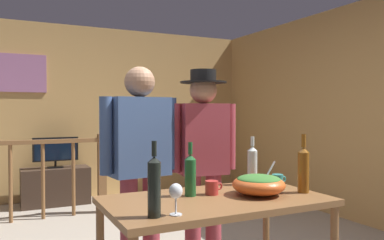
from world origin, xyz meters
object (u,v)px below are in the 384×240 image
object	(u,v)px
stair_railing	(29,170)
mug_red	(212,188)
serving_table	(216,210)
framed_picture	(22,73)
mug_teal	(278,180)
wine_bottle_clear	(252,165)
wine_bottle_green	(190,174)
tv_console	(56,186)
flat_screen_tv	(56,150)
salad_bowl	(259,184)
person_standing_left	(140,156)
wine_glass	(176,193)
wine_bottle_amber	(303,169)
person_standing_right	(203,153)
wine_bottle_dark	(154,185)

from	to	relation	value
stair_railing	mug_red	size ratio (longest dim) A/B	21.23
serving_table	framed_picture	bearing A→B (deg)	103.46
mug_teal	framed_picture	bearing A→B (deg)	111.93
wine_bottle_clear	wine_bottle_green	xyz separation A→B (m)	(-0.57, -0.14, -0.01)
tv_console	mug_teal	xyz separation A→B (m)	(1.10, -3.45, 0.56)
flat_screen_tv	serving_table	size ratio (longest dim) A/B	0.44
salad_bowl	serving_table	bearing A→B (deg)	170.09
flat_screen_tv	salad_bowl	bearing A→B (deg)	-77.34
salad_bowl	mug_red	size ratio (longest dim) A/B	2.79
wine_bottle_clear	mug_teal	xyz separation A→B (m)	(0.13, -0.13, -0.10)
flat_screen_tv	person_standing_left	distance (m)	2.89
wine_glass	wine_bottle_clear	bearing A→B (deg)	31.69
wine_bottle_amber	wine_bottle_green	world-z (taller)	wine_bottle_amber
framed_picture	flat_screen_tv	world-z (taller)	framed_picture
flat_screen_tv	wine_bottle_green	distance (m)	3.46
stair_railing	serving_table	xyz separation A→B (m)	(0.90, -2.89, 0.09)
serving_table	wine_glass	size ratio (longest dim) A/B	8.23
wine_bottle_amber	wine_bottle_green	xyz separation A→B (m)	(-0.71, 0.23, -0.02)
mug_teal	person_standing_right	xyz separation A→B (m)	(-0.31, 0.55, 0.16)
mug_red	framed_picture	bearing A→B (deg)	104.10
wine_glass	person_standing_left	distance (m)	0.95
flat_screen_tv	wine_bottle_dark	size ratio (longest dim) A/B	1.54
flat_screen_tv	mug_red	bearing A→B (deg)	-81.02
framed_picture	wine_bottle_amber	bearing A→B (deg)	-69.15
mug_teal	mug_red	size ratio (longest dim) A/B	0.95
stair_railing	person_standing_left	world-z (taller)	person_standing_left
serving_table	mug_teal	distance (m)	0.61
flat_screen_tv	wine_bottle_green	bearing A→B (deg)	-83.31
framed_picture	person_standing_left	world-z (taller)	framed_picture
wine_bottle_green	mug_teal	bearing A→B (deg)	1.06
wine_bottle_amber	flat_screen_tv	bearing A→B (deg)	106.93
person_standing_left	person_standing_right	distance (m)	0.53
wine_bottle_clear	person_standing_right	distance (m)	0.46
tv_console	mug_teal	world-z (taller)	mug_teal
person_standing_right	serving_table	bearing A→B (deg)	75.12
stair_railing	wine_glass	distance (m)	3.20
wine_bottle_clear	person_standing_left	bearing A→B (deg)	149.83
mug_red	wine_bottle_clear	bearing A→B (deg)	21.43
tv_console	wine_bottle_dark	bearing A→B (deg)	-89.62
serving_table	wine_bottle_dark	distance (m)	0.60
stair_railing	wine_bottle_amber	world-z (taller)	wine_bottle_amber
serving_table	salad_bowl	size ratio (longest dim) A/B	4.02
stair_railing	mug_teal	size ratio (longest dim) A/B	22.38
serving_table	wine_bottle_green	size ratio (longest dim) A/B	3.98
salad_bowl	mug_red	distance (m)	0.30
framed_picture	person_standing_right	distance (m)	3.52
framed_picture	person_standing_left	size ratio (longest dim) A/B	0.40
framed_picture	wine_bottle_amber	size ratio (longest dim) A/B	1.68
framed_picture	flat_screen_tv	xyz separation A→B (m)	(0.40, -0.32, -1.07)
mug_teal	person_standing_right	world-z (taller)	person_standing_right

